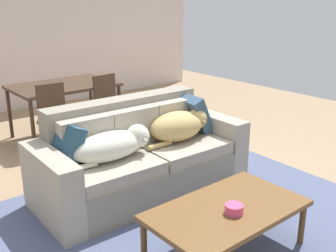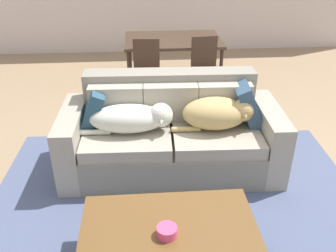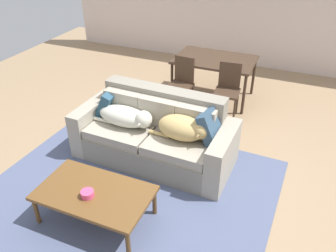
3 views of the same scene
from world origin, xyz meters
TOP-DOWN VIEW (x-y plane):
  - ground_plane at (0.00, 0.00)m, footprint 10.00×10.00m
  - back_partition at (0.00, 4.00)m, footprint 8.00×0.12m
  - area_rug at (-0.12, -0.90)m, footprint 3.55×3.12m
  - couch at (-0.12, -0.02)m, footprint 2.21×1.00m
  - dog_on_left_cushion at (-0.50, -0.13)m, footprint 0.94×0.38m
  - dog_on_right_cushion at (0.33, -0.12)m, footprint 0.81×0.42m
  - throw_pillow_by_left_arm at (-0.90, 0.06)m, footprint 0.30×0.41m
  - throw_pillow_by_right_arm at (0.66, 0.01)m, footprint 0.34×0.46m
  - coffee_table at (-0.25, -1.35)m, footprint 1.25×0.73m
  - bowl_on_coffee_table at (-0.27, -1.43)m, footprint 0.14×0.14m
  - dining_table at (0.08, 2.09)m, footprint 1.41×0.94m
  - dining_chair_near_left at (-0.33, 1.52)m, footprint 0.43×0.43m
  - dining_chair_near_right at (0.49, 1.52)m, footprint 0.43×0.43m

SIDE VIEW (x-z plane):
  - ground_plane at x=0.00m, z-range 0.00..0.00m
  - area_rug at x=-0.12m, z-range 0.00..0.01m
  - couch at x=-0.12m, z-range -0.11..0.84m
  - coffee_table at x=-0.25m, z-range 0.16..0.57m
  - bowl_on_coffee_table at x=-0.27m, z-range 0.40..0.47m
  - dining_chair_near_left at x=-0.33m, z-range 0.04..0.95m
  - dining_chair_near_right at x=0.49m, z-range 0.06..0.98m
  - dog_on_left_cushion at x=-0.50m, z-range 0.48..0.77m
  - dog_on_right_cushion at x=0.33m, z-range 0.49..0.81m
  - throw_pillow_by_left_arm at x=-0.90m, z-range 0.46..0.87m
  - throw_pillow_by_right_arm at x=0.66m, z-range 0.46..0.91m
  - dining_table at x=0.08m, z-range 0.32..1.08m
  - back_partition at x=0.00m, z-range 0.00..2.70m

